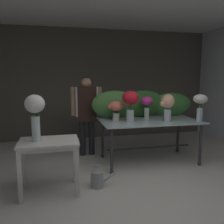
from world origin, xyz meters
name	(u,v)px	position (x,y,z in m)	size (l,w,h in m)	color
ground_plane	(120,160)	(0.00, 1.90, 0.00)	(8.36, 8.36, 0.00)	beige
wall_back	(102,84)	(0.00, 3.80, 1.38)	(5.77, 0.12, 2.76)	#5B564C
ceiling_slab	(121,4)	(0.00, 1.90, 2.82)	(5.89, 3.92, 0.12)	silver
display_table_glass	(149,126)	(0.50, 1.69, 0.67)	(1.81, 1.01, 0.79)	silver
side_table_white	(49,148)	(-1.27, 0.86, 0.63)	(0.78, 0.56, 0.72)	silver
florist	(87,108)	(-0.58, 2.33, 0.97)	(0.61, 0.24, 1.57)	#232328
foliage_backdrop	(139,104)	(0.42, 2.07, 1.04)	(2.07, 0.30, 0.53)	#477F3D
vase_peach_dahlias	(168,105)	(0.77, 1.54, 1.07)	(0.27, 0.23, 0.48)	silver
vase_magenta_lilies	(147,104)	(0.50, 1.85, 1.06)	(0.23, 0.23, 0.42)	silver
vase_coral_snapdragons	(116,108)	(-0.11, 1.79, 1.01)	(0.30, 0.26, 0.36)	silver
vase_ivory_peonies	(200,103)	(1.30, 1.36, 1.11)	(0.25, 0.25, 0.49)	silver
vase_crimson_freesia	(131,102)	(0.11, 1.61, 1.14)	(0.30, 0.29, 0.54)	silver
vase_white_roses_tall	(35,111)	(-1.42, 0.86, 1.13)	(0.26, 0.26, 0.62)	silver
watering_can	(98,179)	(-0.61, 0.85, 0.13)	(0.35, 0.18, 0.34)	#999EA3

